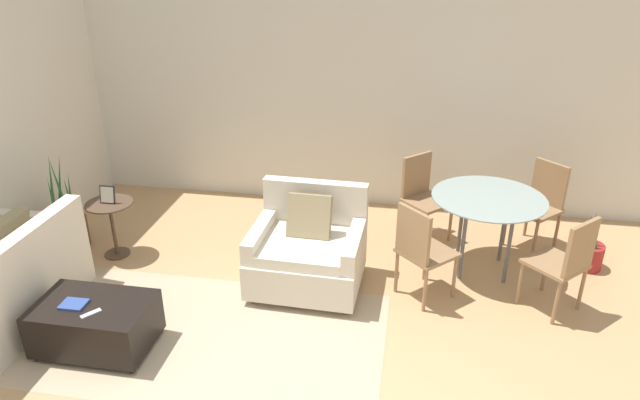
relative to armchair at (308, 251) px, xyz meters
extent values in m
cube|color=beige|center=(0.06, 1.89, 1.03)|extent=(12.00, 0.06, 2.75)
cube|color=tan|center=(-0.73, -0.91, -0.34)|extent=(2.99, 1.63, 0.00)
cube|color=brown|center=(-0.73, -1.52, -0.34)|extent=(2.93, 0.06, 0.00)
cube|color=brown|center=(-0.73, -1.32, -0.34)|extent=(2.93, 0.06, 0.00)
cube|color=brown|center=(-0.73, -1.11, -0.34)|extent=(2.93, 0.06, 0.00)
cube|color=brown|center=(-0.73, -0.91, -0.34)|extent=(2.93, 0.06, 0.00)
cube|color=brown|center=(-0.73, -0.71, -0.34)|extent=(2.93, 0.06, 0.00)
cube|color=brown|center=(-0.73, -0.50, -0.34)|extent=(2.93, 0.06, 0.00)
cube|color=brown|center=(-0.73, -0.30, -0.34)|extent=(2.93, 0.06, 0.00)
cube|color=beige|center=(-2.08, -1.21, 0.28)|extent=(0.14, 1.92, 0.46)
cube|color=beige|center=(-2.47, -0.31, 0.19)|extent=(0.84, 0.12, 0.26)
cube|color=#8E7F5B|center=(-2.38, -0.78, 0.34)|extent=(0.19, 0.40, 0.41)
cube|color=beige|center=(0.00, -0.05, -0.12)|extent=(1.01, 0.90, 0.33)
cube|color=beige|center=(0.00, -0.08, 0.10)|extent=(0.76, 0.78, 0.10)
cube|color=beige|center=(0.01, 0.33, 0.30)|extent=(0.98, 0.15, 0.50)
cube|color=beige|center=(-0.43, -0.04, 0.15)|extent=(0.14, 0.81, 0.20)
cube|color=beige|center=(0.43, -0.06, 0.15)|extent=(0.14, 0.81, 0.20)
cylinder|color=brown|center=(-0.42, -0.39, -0.31)|extent=(0.05, 0.05, 0.06)
cylinder|color=brown|center=(0.40, -0.42, -0.31)|extent=(0.05, 0.05, 0.06)
cylinder|color=brown|center=(-0.40, 0.32, -0.31)|extent=(0.05, 0.05, 0.06)
cylinder|color=brown|center=(0.42, 0.30, -0.31)|extent=(0.05, 0.05, 0.06)
cube|color=#8E7F5B|center=(0.00, 0.06, 0.32)|extent=(0.40, 0.23, 0.40)
cube|color=black|center=(-1.46, -1.17, -0.12)|extent=(0.88, 0.56, 0.36)
cylinder|color=black|center=(-1.84, -1.40, -0.32)|extent=(0.04, 0.04, 0.04)
cylinder|color=black|center=(-1.07, -1.40, -0.32)|extent=(0.04, 0.04, 0.04)
cylinder|color=black|center=(-1.84, -0.94, -0.32)|extent=(0.04, 0.04, 0.04)
cylinder|color=black|center=(-1.07, -0.94, -0.32)|extent=(0.04, 0.04, 0.04)
cube|color=#2D478C|center=(-1.58, -1.21, 0.07)|extent=(0.19, 0.15, 0.02)
cube|color=#B7B7BC|center=(-1.39, -1.29, 0.06)|extent=(0.13, 0.15, 0.01)
cylinder|color=brown|center=(-2.58, 0.26, -0.19)|extent=(0.39, 0.39, 0.31)
cylinder|color=black|center=(-2.58, 0.26, -0.04)|extent=(0.36, 0.36, 0.02)
cone|color=#286033|center=(-2.50, 0.26, 0.20)|extent=(0.05, 0.10, 0.47)
cone|color=#286033|center=(-2.53, 0.34, 0.22)|extent=(0.11, 0.09, 0.50)
cone|color=#286033|center=(-2.63, 0.34, 0.30)|extent=(0.13, 0.10, 0.67)
cone|color=#286033|center=(-2.67, 0.27, 0.31)|extent=(0.06, 0.13, 0.68)
cone|color=#286033|center=(-2.63, 0.19, 0.20)|extent=(0.07, 0.06, 0.47)
cone|color=#286033|center=(-2.56, 0.23, 0.33)|extent=(0.11, 0.09, 0.72)
cylinder|color=#4C3828|center=(-2.02, 0.18, 0.23)|extent=(0.46, 0.46, 0.02)
cylinder|color=#4C3828|center=(-2.02, 0.18, -0.05)|extent=(0.04, 0.04, 0.55)
cylinder|color=#4C3828|center=(-2.02, 0.18, -0.33)|extent=(0.25, 0.25, 0.02)
cube|color=black|center=(-2.02, 0.18, 0.33)|extent=(0.16, 0.05, 0.18)
cube|color=#B2A893|center=(-2.02, 0.17, 0.33)|extent=(0.13, 0.03, 0.15)
cube|color=black|center=(-2.02, 0.20, 0.28)|extent=(0.02, 0.04, 0.09)
cylinder|color=#8C9E99|center=(1.60, 0.53, 0.42)|extent=(1.04, 1.04, 0.01)
cylinder|color=#59595B|center=(1.39, 0.32, 0.03)|extent=(0.04, 0.04, 0.76)
cylinder|color=#59595B|center=(1.80, 0.32, 0.03)|extent=(0.04, 0.04, 0.76)
cylinder|color=#59595B|center=(1.39, 0.73, 0.03)|extent=(0.04, 0.04, 0.76)
cylinder|color=#59595B|center=(1.80, 0.73, 0.03)|extent=(0.04, 0.04, 0.76)
cube|color=#93704C|center=(1.06, -0.01, 0.09)|extent=(0.59, 0.59, 0.03)
cube|color=#93704C|center=(0.93, -0.14, 0.33)|extent=(0.29, 0.29, 0.45)
cylinder|color=#93704C|center=(1.32, -0.01, -0.13)|extent=(0.03, 0.03, 0.42)
cylinder|color=#93704C|center=(1.06, 0.25, -0.13)|extent=(0.03, 0.03, 0.42)
cylinder|color=#93704C|center=(1.06, -0.26, -0.13)|extent=(0.03, 0.03, 0.42)
cylinder|color=#93704C|center=(0.81, -0.01, -0.13)|extent=(0.03, 0.03, 0.42)
cube|color=#93704C|center=(2.13, -0.01, 0.09)|extent=(0.59, 0.59, 0.03)
cube|color=#93704C|center=(2.26, -0.14, 0.33)|extent=(0.29, 0.29, 0.45)
cylinder|color=#93704C|center=(2.13, 0.25, -0.13)|extent=(0.03, 0.03, 0.42)
cylinder|color=#93704C|center=(1.87, -0.01, -0.13)|extent=(0.03, 0.03, 0.42)
cylinder|color=#93704C|center=(2.38, -0.01, -0.13)|extent=(0.03, 0.03, 0.42)
cylinder|color=#93704C|center=(2.13, -0.26, -0.13)|extent=(0.03, 0.03, 0.42)
cube|color=#93704C|center=(1.06, 1.06, 0.09)|extent=(0.59, 0.59, 0.03)
cube|color=#93704C|center=(0.93, 1.19, 0.33)|extent=(0.29, 0.29, 0.45)
cylinder|color=#93704C|center=(1.06, 0.80, -0.13)|extent=(0.03, 0.03, 0.42)
cylinder|color=#93704C|center=(1.32, 1.06, -0.13)|extent=(0.03, 0.03, 0.42)
cylinder|color=#93704C|center=(0.81, 1.06, -0.13)|extent=(0.03, 0.03, 0.42)
cylinder|color=#93704C|center=(1.06, 1.31, -0.13)|extent=(0.03, 0.03, 0.42)
cube|color=#93704C|center=(2.13, 1.06, 0.09)|extent=(0.59, 0.59, 0.03)
cube|color=#93704C|center=(2.26, 1.19, 0.33)|extent=(0.29, 0.29, 0.45)
cylinder|color=#93704C|center=(1.87, 1.06, -0.13)|extent=(0.03, 0.03, 0.42)
cylinder|color=#93704C|center=(2.13, 0.80, -0.13)|extent=(0.03, 0.03, 0.42)
cylinder|color=#93704C|center=(2.13, 1.31, -0.13)|extent=(0.03, 0.03, 0.42)
cylinder|color=#93704C|center=(2.38, 1.06, -0.13)|extent=(0.03, 0.03, 0.42)
cylinder|color=maroon|center=(2.62, 0.74, -0.22)|extent=(0.28, 0.28, 0.25)
cylinder|color=black|center=(2.62, 0.74, -0.10)|extent=(0.25, 0.25, 0.02)
cone|color=#286033|center=(2.65, 0.73, 0.06)|extent=(0.05, 0.06, 0.30)
cone|color=#286033|center=(2.62, 0.81, 0.05)|extent=(0.08, 0.05, 0.29)
cone|color=#286033|center=(2.58, 0.74, 0.06)|extent=(0.05, 0.06, 0.31)
cone|color=#286033|center=(2.62, 0.68, 0.09)|extent=(0.10, 0.05, 0.38)
camera|label=1|loc=(0.88, -4.42, 2.61)|focal=32.00mm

